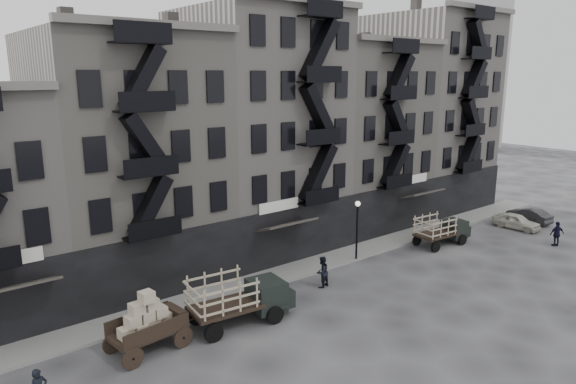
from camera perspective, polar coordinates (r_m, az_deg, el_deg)
ground at (r=32.69m, az=7.19°, el=-9.99°), size 140.00×140.00×0.00m
sidewalk at (r=35.17m, az=2.78°, el=-8.07°), size 55.00×2.50×0.15m
building_midwest at (r=33.22m, az=-17.40°, el=3.38°), size 10.00×11.35×16.20m
building_center at (r=37.81m, az=-3.22°, el=6.59°), size 10.00×11.35×18.20m
building_mideast at (r=44.45m, az=7.41°, el=6.16°), size 10.00×11.35×16.20m
building_east at (r=51.94m, az=15.24°, el=8.46°), size 10.00×11.35×19.20m
lamp_post at (r=35.50m, az=7.70°, el=-3.36°), size 0.36×0.36×4.28m
wagon at (r=25.29m, az=-15.64°, el=-13.19°), size 3.83×2.34×3.08m
stake_truck_west at (r=27.09m, az=-5.47°, el=-11.29°), size 5.74×2.78×2.79m
stake_truck_east at (r=40.58m, az=16.75°, el=-3.80°), size 4.92×2.35×2.40m
car_east at (r=47.14m, az=24.04°, el=-2.99°), size 1.78×3.88×1.29m
car_far at (r=49.64m, az=25.21°, el=-2.35°), size 1.80×3.98×1.27m
pedestrian_mid at (r=31.57m, az=3.80°, el=-8.85°), size 1.07×0.90×1.95m
policeman at (r=43.68m, az=27.71°, el=-4.15°), size 1.21×0.95×1.91m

